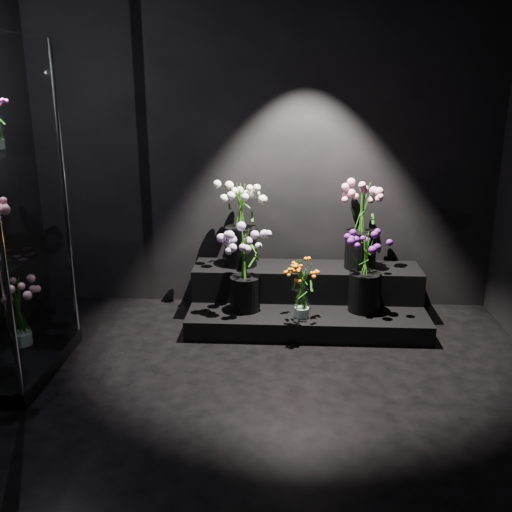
{
  "coord_description": "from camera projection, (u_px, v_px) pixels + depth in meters",
  "views": [
    {
      "loc": [
        0.21,
        -2.91,
        1.92
      ],
      "look_at": [
        -0.02,
        1.2,
        0.67
      ],
      "focal_mm": 40.0,
      "sensor_mm": 36.0,
      "label": 1
    }
  ],
  "objects": [
    {
      "name": "wall_back",
      "position": [
        264.0,
        148.0,
        4.86
      ],
      "size": [
        4.0,
        0.0,
        4.0
      ],
      "primitive_type": "plane",
      "rotation": [
        1.57,
        0.0,
        0.0
      ],
      "color": "black",
      "rests_on": "floor"
    },
    {
      "name": "wall_front",
      "position": [
        170.0,
        382.0,
        1.03
      ],
      "size": [
        4.0,
        0.0,
        4.0
      ],
      "primitive_type": "plane",
      "rotation": [
        -1.57,
        0.0,
        0.0
      ],
      "color": "black",
      "rests_on": "floor"
    },
    {
      "name": "bouquet_purple",
      "position": [
        366.0,
        270.0,
        4.52
      ],
      "size": [
        0.36,
        0.36,
        0.64
      ],
      "rotation": [
        0.0,
        0.0,
        -0.12
      ],
      "color": "black",
      "rests_on": "display_riser"
    },
    {
      "name": "floor",
      "position": [
        248.0,
        425.0,
        3.35
      ],
      "size": [
        4.0,
        4.0,
        0.0
      ],
      "primitive_type": "plane",
      "color": "black",
      "rests_on": "ground"
    },
    {
      "name": "bouquet_lilac",
      "position": [
        245.0,
        265.0,
        4.52
      ],
      "size": [
        0.39,
        0.39,
        0.66
      ],
      "rotation": [
        0.0,
        0.0,
        -0.06
      ],
      "color": "black",
      "rests_on": "display_riser"
    },
    {
      "name": "bouquet_pink_roses",
      "position": [
        362.0,
        222.0,
        4.72
      ],
      "size": [
        0.38,
        0.38,
        0.72
      ],
      "rotation": [
        0.0,
        0.0,
        0.13
      ],
      "color": "black",
      "rests_on": "display_riser"
    },
    {
      "name": "bouquet_case_base_pink",
      "position": [
        18.0,
        311.0,
        4.07
      ],
      "size": [
        0.41,
        0.41,
        0.5
      ],
      "rotation": [
        0.0,
        0.0,
        -0.35
      ],
      "color": "white",
      "rests_on": "display_case"
    },
    {
      "name": "display_riser",
      "position": [
        306.0,
        299.0,
        4.82
      ],
      "size": [
        1.92,
        0.86,
        0.43
      ],
      "color": "black",
      "rests_on": "floor"
    },
    {
      "name": "bouquet_orange_bells",
      "position": [
        302.0,
        288.0,
        4.42
      ],
      "size": [
        0.27,
        0.27,
        0.46
      ],
      "rotation": [
        0.0,
        0.0,
        -0.11
      ],
      "color": "white",
      "rests_on": "display_riser"
    },
    {
      "name": "bouquet_cream_roses",
      "position": [
        241.0,
        220.0,
        4.78
      ],
      "size": [
        0.48,
        0.48,
        0.71
      ],
      "rotation": [
        0.0,
        0.0,
        -0.43
      ],
      "color": "black",
      "rests_on": "display_riser"
    }
  ]
}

